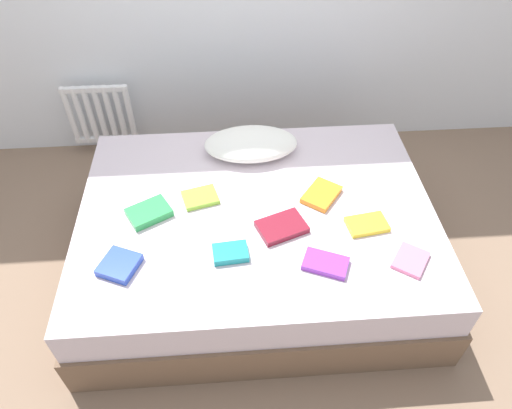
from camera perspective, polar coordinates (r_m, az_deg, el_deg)
The scene contains 13 objects.
ground_plane at distance 2.96m, azimuth 0.07°, elevation -7.24°, with size 8.00×8.00×0.00m, color #7F6651.
bed at distance 2.77m, azimuth 0.07°, elevation -4.13°, with size 2.00×1.50×0.50m.
radiator at distance 3.73m, azimuth -18.46°, elevation 10.33°, with size 0.48×0.04×0.48m.
pillow at distance 2.91m, azimuth -0.67°, elevation 7.43°, with size 0.58×0.34×0.13m, color white.
textbook_lime at distance 2.64m, azimuth -6.83°, elevation 0.85°, with size 0.19×0.15×0.03m, color #8CC638.
textbook_pink at distance 2.46m, azimuth 18.36°, elevation -6.46°, with size 0.18×0.15×0.02m, color pink.
textbook_green at distance 2.60m, azimuth -12.94°, elevation -0.96°, with size 0.22×0.16×0.04m, color green.
textbook_teal at distance 2.35m, azimuth -3.14°, elevation -5.92°, with size 0.18×0.12×0.04m, color teal.
textbook_blue at distance 2.40m, azimuth -16.35°, elevation -7.10°, with size 0.17×0.17×0.04m, color #2847B7.
textbook_orange at distance 2.67m, azimuth 8.00°, elevation 1.22°, with size 0.22×0.16×0.03m, color orange.
textbook_purple at distance 2.34m, azimuth 8.50°, elevation -7.14°, with size 0.22×0.13×0.03m, color purple.
textbook_maroon at distance 2.47m, azimuth 3.15°, elevation -2.73°, with size 0.25×0.17×0.03m, color maroon.
textbook_yellow at distance 2.55m, azimuth 13.40°, elevation -2.38°, with size 0.21×0.14×0.03m, color yellow.
Camera 1 is at (-0.13, -1.80, 2.35)m, focal length 32.75 mm.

